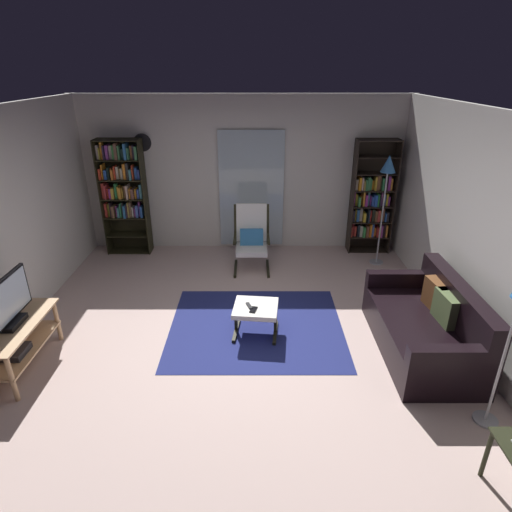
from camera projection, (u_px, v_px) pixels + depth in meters
The scene contains 16 objects.
ground_plane at pixel (238, 338), 5.09m from camera, with size 7.02×7.02×0.00m, color beige.
wall_back at pixel (244, 175), 7.20m from camera, with size 5.60×0.06×2.60m, color silver.
wall_right at pixel (487, 238), 4.55m from camera, with size 0.06×6.00×2.60m, color silver.
glass_door_panel at pixel (252, 190), 7.24m from camera, with size 1.10×0.01×2.00m, color silver.
area_rug at pixel (257, 327), 5.31m from camera, with size 2.14×1.83×0.01m, color navy.
tv_stand at pixel (16, 340), 4.45m from camera, with size 0.51×1.11×0.54m.
television at pixel (8, 305), 4.30m from camera, with size 0.20×0.85×0.51m.
bookshelf_near_tv at pixel (124, 188), 7.04m from camera, with size 0.73×0.30×1.94m.
bookshelf_near_sofa at pixel (372, 203), 7.19m from camera, with size 0.70×0.30×1.93m.
leather_sofa at pixel (428, 327), 4.77m from camera, with size 0.88×1.73×0.83m.
lounge_armchair at pixel (253, 236), 6.68m from camera, with size 0.57×0.65×1.02m.
ottoman at pixel (257, 311), 5.06m from camera, with size 0.57×0.53×0.38m.
tv_remote at pixel (250, 306), 5.03m from camera, with size 0.04×0.14×0.02m, color black.
cell_phone at pixel (254, 310), 4.95m from camera, with size 0.07×0.14×0.01m, color black.
floor_lamp_by_shelf at pixel (389, 174), 6.43m from camera, with size 0.23×0.23×1.77m.
wall_clock at pixel (144, 142), 6.91m from camera, with size 0.29×0.03×0.29m.
Camera 1 is at (0.22, -4.23, 2.99)m, focal length 29.73 mm.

